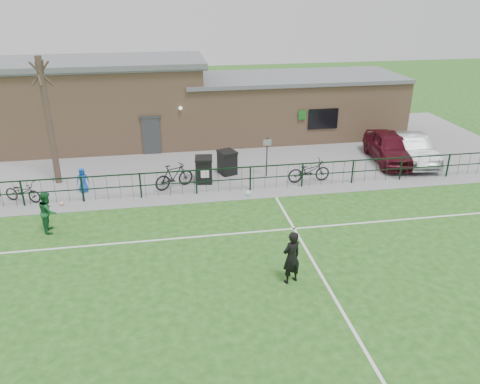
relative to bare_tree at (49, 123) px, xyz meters
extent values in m
plane|color=#215418|center=(8.00, -10.50, -3.00)|extent=(90.00, 90.00, 0.00)
cube|color=gray|center=(8.00, 3.00, -2.99)|extent=(34.00, 13.00, 0.02)
cube|color=white|center=(8.00, -2.70, -3.00)|extent=(28.00, 0.10, 0.01)
cube|color=white|center=(8.00, -6.50, -3.00)|extent=(28.00, 0.10, 0.01)
cube|color=white|center=(10.00, -10.50, -3.00)|extent=(0.10, 16.00, 0.01)
cube|color=black|center=(8.00, -2.50, -2.40)|extent=(28.00, 0.10, 1.20)
cylinder|color=#413028|center=(0.00, 0.00, 0.00)|extent=(0.30, 0.30, 6.00)
cube|color=black|center=(6.98, -1.13, -2.39)|extent=(0.87, 0.96, 1.17)
cube|color=black|center=(8.25, -0.25, -2.42)|extent=(0.98, 1.04, 1.13)
cylinder|color=black|center=(10.14, -0.90, -1.98)|extent=(0.08, 0.08, 2.00)
imported|color=#480C18|center=(17.14, 0.04, -2.18)|extent=(2.44, 4.89, 1.60)
imported|color=#919498|center=(18.31, -0.20, -2.25)|extent=(2.05, 4.61, 1.47)
imported|color=black|center=(-1.12, -2.03, -2.53)|extent=(1.83, 1.23, 0.91)
imported|color=black|center=(5.53, -1.64, -2.39)|extent=(2.02, 1.34, 1.18)
imported|color=black|center=(12.00, -1.96, -2.43)|extent=(2.13, 0.83, 1.10)
imported|color=blue|center=(1.37, -1.40, -2.40)|extent=(0.62, 0.45, 1.16)
imported|color=black|center=(8.89, -9.94, -2.09)|extent=(0.78, 0.65, 1.82)
sphere|color=white|center=(8.04, -6.92, -1.14)|extent=(0.22, 0.22, 0.22)
imported|color=#195A2D|center=(0.57, -5.01, -2.18)|extent=(0.72, 0.87, 1.64)
sphere|color=silver|center=(0.58, -2.74, -2.89)|extent=(0.22, 0.22, 0.22)
cube|color=tan|center=(8.00, 6.00, -1.25)|extent=(24.00, 5.00, 3.50)
cube|color=tan|center=(1.76, 6.00, 1.10)|extent=(11.52, 5.00, 1.20)
cube|color=#55585C|center=(1.76, 6.00, 1.82)|extent=(12.02, 5.40, 0.28)
cube|color=#55585C|center=(13.28, 6.00, 0.60)|extent=(13.44, 5.30, 0.22)
cube|color=#383A3D|center=(4.50, 3.47, -1.95)|extent=(1.00, 0.08, 2.10)
cube|color=black|center=(14.50, 3.47, -1.40)|extent=(1.80, 0.08, 1.20)
cube|color=#19661E|center=(13.20, 3.42, -1.10)|extent=(0.45, 0.04, 0.55)
camera|label=1|loc=(5.14, -22.17, 5.82)|focal=35.00mm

